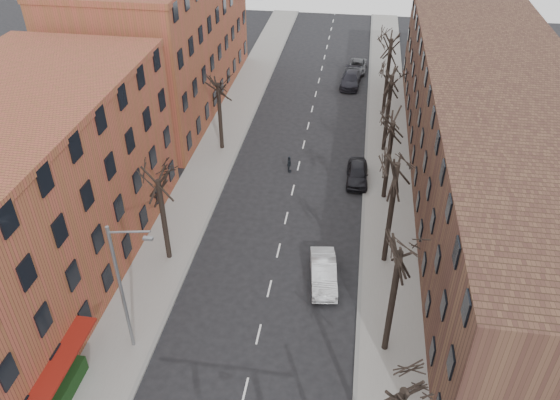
% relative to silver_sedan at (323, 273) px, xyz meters
% --- Properties ---
extents(sidewalk_left, '(4.00, 90.00, 0.15)m').
position_rel_silver_sedan_xyz_m(sidewalk_left, '(-11.50, 17.75, -0.71)').
color(sidewalk_left, gray).
rests_on(sidewalk_left, ground).
extents(sidewalk_right, '(4.00, 90.00, 0.15)m').
position_rel_silver_sedan_xyz_m(sidewalk_right, '(4.50, 17.75, -0.71)').
color(sidewalk_right, gray).
rests_on(sidewalk_right, ground).
extents(building_left_near, '(12.00, 26.00, 12.00)m').
position_rel_silver_sedan_xyz_m(building_left_near, '(-19.50, -2.25, 5.21)').
color(building_left_near, brown).
rests_on(building_left_near, ground).
extents(building_left_far, '(12.00, 28.00, 14.00)m').
position_rel_silver_sedan_xyz_m(building_left_far, '(-19.50, 26.75, 6.21)').
color(building_left_far, brown).
rests_on(building_left_far, ground).
extents(building_right, '(12.00, 50.00, 10.00)m').
position_rel_silver_sedan_xyz_m(building_right, '(12.50, 12.75, 4.21)').
color(building_right, '#523626').
rests_on(building_right, ground).
extents(awning_left, '(1.20, 7.00, 0.15)m').
position_rel_silver_sedan_xyz_m(awning_left, '(-12.90, -11.25, -0.79)').
color(awning_left, maroon).
rests_on(awning_left, ground).
extents(tree_right_b, '(5.20, 5.20, 10.80)m').
position_rel_silver_sedan_xyz_m(tree_right_b, '(4.10, -5.25, -0.79)').
color(tree_right_b, black).
rests_on(tree_right_b, ground).
extents(tree_right_c, '(5.20, 5.20, 11.60)m').
position_rel_silver_sedan_xyz_m(tree_right_c, '(4.10, 2.75, -0.79)').
color(tree_right_c, black).
rests_on(tree_right_c, ground).
extents(tree_right_d, '(5.20, 5.20, 10.00)m').
position_rel_silver_sedan_xyz_m(tree_right_d, '(4.10, 10.75, -0.79)').
color(tree_right_d, black).
rests_on(tree_right_d, ground).
extents(tree_right_e, '(5.20, 5.20, 10.80)m').
position_rel_silver_sedan_xyz_m(tree_right_e, '(4.10, 18.75, -0.79)').
color(tree_right_e, black).
rests_on(tree_right_e, ground).
extents(tree_right_f, '(5.20, 5.20, 11.60)m').
position_rel_silver_sedan_xyz_m(tree_right_f, '(4.10, 26.75, -0.79)').
color(tree_right_f, black).
rests_on(tree_right_f, ground).
extents(tree_left_a, '(5.20, 5.20, 9.50)m').
position_rel_silver_sedan_xyz_m(tree_left_a, '(-11.10, 0.75, -0.79)').
color(tree_left_a, black).
rests_on(tree_left_a, ground).
extents(tree_left_b, '(5.20, 5.20, 9.50)m').
position_rel_silver_sedan_xyz_m(tree_left_b, '(-11.10, 16.75, -0.79)').
color(tree_left_b, black).
rests_on(tree_left_b, ground).
extents(streetlight, '(2.45, 0.22, 9.03)m').
position_rel_silver_sedan_xyz_m(streetlight, '(-10.52, -7.25, 4.22)').
color(streetlight, slate).
rests_on(streetlight, ground).
extents(silver_sedan, '(2.30, 4.97, 1.58)m').
position_rel_silver_sedan_xyz_m(silver_sedan, '(0.00, 0.00, 0.00)').
color(silver_sedan, silver).
rests_on(silver_sedan, ground).
extents(parked_car_near, '(1.93, 4.59, 1.55)m').
position_rel_silver_sedan_xyz_m(parked_car_near, '(1.80, 13.03, -0.01)').
color(parked_car_near, black).
rests_on(parked_car_near, ground).
extents(parked_car_mid, '(2.49, 5.43, 1.54)m').
position_rel_silver_sedan_xyz_m(parked_car_mid, '(0.30, 33.82, -0.02)').
color(parked_car_mid, black).
rests_on(parked_car_mid, ground).
extents(parked_car_far, '(2.31, 4.70, 1.28)m').
position_rel_silver_sedan_xyz_m(parked_car_far, '(0.94, 38.46, -0.15)').
color(parked_car_far, '#525459').
rests_on(parked_car_far, ground).
extents(pedestrian_crossing, '(0.40, 0.92, 1.56)m').
position_rel_silver_sedan_xyz_m(pedestrian_crossing, '(-4.22, 13.63, -0.01)').
color(pedestrian_crossing, black).
rests_on(pedestrian_crossing, ground).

